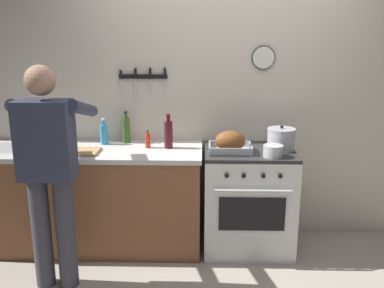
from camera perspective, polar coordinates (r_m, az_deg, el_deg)
wall_back at (r=3.92m, az=4.11°, el=6.32°), size 6.00×0.13×2.60m
counter_block at (r=3.93m, az=-13.96°, el=-6.85°), size 2.03×0.65×0.90m
stove at (r=3.81m, az=7.45°, el=-7.31°), size 0.76×0.67×0.90m
person_cook at (r=3.23m, az=-18.50°, el=-2.63°), size 0.51×0.63×1.66m
roasting_pan at (r=3.56m, az=5.09°, el=0.18°), size 0.35×0.26×0.18m
stock_pot at (r=3.69m, az=11.76°, el=0.64°), size 0.24×0.24×0.21m
saucepan at (r=3.48m, az=10.73°, el=-0.92°), size 0.16×0.16×0.10m
cutting_board at (r=3.68m, az=-15.04°, el=-0.96°), size 0.36×0.24×0.02m
bottle_dish_soap at (r=3.88m, az=-11.63°, el=1.36°), size 0.07×0.07×0.23m
bottle_hot_sauce at (r=3.71m, az=-5.90°, el=0.49°), size 0.05×0.05×0.16m
bottle_wine_red at (r=3.67m, az=-3.15°, el=1.36°), size 0.07×0.07×0.30m
bottle_olive_oil at (r=3.89m, az=-8.74°, el=1.92°), size 0.07×0.07×0.29m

